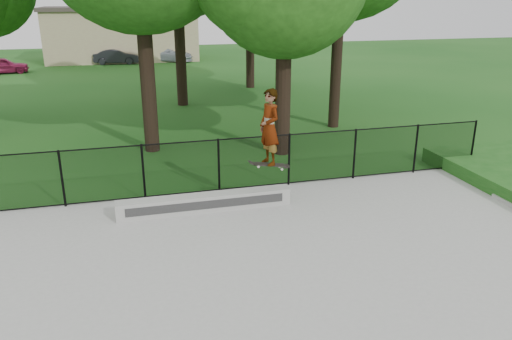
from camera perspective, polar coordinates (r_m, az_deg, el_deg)
The scene contains 9 objects.
ground at distance 8.74m, azimuth 3.57°, elevation -16.77°, with size 100.00×100.00×0.00m, color #194F16.
concrete_slab at distance 8.73m, azimuth 3.57°, elevation -16.61°, with size 14.00×12.00×0.06m, color #9C9C97.
grind_ledge at distance 12.50m, azimuth -5.82°, elevation -3.73°, with size 4.33×0.40×0.43m, color #A0A09B.
car_a at distance 39.62m, azimuth -26.98°, elevation 10.61°, with size 1.33×3.29×1.13m, color maroon.
car_b at distance 42.08m, azimuth -15.64°, elevation 12.38°, with size 1.24×3.22×1.17m, color black.
car_c at distance 42.80m, azimuth -10.33°, elevation 12.98°, with size 1.86×4.20×1.33m, color #9BA3AF.
skater_airborne at distance 11.96m, azimuth 1.54°, elevation 4.79°, with size 0.84×0.76×2.00m.
chainlink_fence at distance 13.51m, azimuth -4.27°, elevation 0.53°, with size 16.06×0.06×1.50m.
distant_building at distance 44.78m, azimuth -15.05°, elevation 14.84°, with size 12.40×6.40×4.30m.
Camera 1 is at (-2.33, -6.68, 5.14)m, focal length 35.00 mm.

